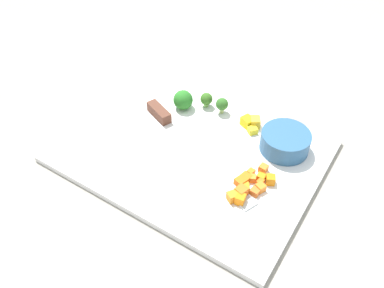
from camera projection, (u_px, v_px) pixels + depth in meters
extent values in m
plane|color=gray|center=(192.00, 152.00, 0.76)|extent=(4.00, 4.00, 0.00)
cube|color=white|center=(192.00, 150.00, 0.75)|extent=(0.46, 0.35, 0.01)
cylinder|color=#2E5C88|center=(285.00, 142.00, 0.74)|extent=(0.09, 0.09, 0.04)
cube|color=silver|center=(220.00, 176.00, 0.70)|extent=(0.17, 0.09, 0.00)
cube|color=brown|center=(159.00, 112.00, 0.81)|extent=(0.07, 0.04, 0.02)
cube|color=orange|center=(260.00, 182.00, 0.68)|extent=(0.01, 0.01, 0.01)
cube|color=orange|center=(240.00, 199.00, 0.65)|extent=(0.02, 0.02, 0.02)
cube|color=orange|center=(233.00, 197.00, 0.66)|extent=(0.02, 0.02, 0.02)
cube|color=orange|center=(244.00, 188.00, 0.67)|extent=(0.02, 0.02, 0.01)
cube|color=orange|center=(262.00, 176.00, 0.69)|extent=(0.01, 0.01, 0.01)
cube|color=orange|center=(251.00, 172.00, 0.70)|extent=(0.01, 0.01, 0.01)
cube|color=orange|center=(263.00, 168.00, 0.70)|extent=(0.01, 0.02, 0.01)
cube|color=orange|center=(241.00, 192.00, 0.66)|extent=(0.02, 0.02, 0.02)
cube|color=orange|center=(246.00, 178.00, 0.69)|extent=(0.02, 0.02, 0.01)
cube|color=orange|center=(253.00, 178.00, 0.69)|extent=(0.01, 0.02, 0.01)
cube|color=orange|center=(255.00, 192.00, 0.67)|extent=(0.02, 0.02, 0.01)
cube|color=orange|center=(270.00, 180.00, 0.68)|extent=(0.02, 0.02, 0.02)
cube|color=orange|center=(240.00, 182.00, 0.68)|extent=(0.02, 0.02, 0.02)
cube|color=orange|center=(260.00, 188.00, 0.67)|extent=(0.02, 0.02, 0.01)
cube|color=yellow|center=(255.00, 122.00, 0.79)|extent=(0.03, 0.03, 0.02)
cube|color=yellow|center=(253.00, 130.00, 0.78)|extent=(0.02, 0.02, 0.01)
cube|color=yellow|center=(248.00, 122.00, 0.79)|extent=(0.03, 0.03, 0.02)
cylinder|color=#86C259|center=(206.00, 104.00, 0.84)|extent=(0.01, 0.01, 0.01)
sphere|color=#356620|center=(206.00, 99.00, 0.83)|extent=(0.03, 0.03, 0.03)
cylinder|color=#8BBE60|center=(183.00, 106.00, 0.83)|extent=(0.01, 0.01, 0.01)
sphere|color=#2A7626|center=(183.00, 100.00, 0.82)|extent=(0.04, 0.04, 0.04)
cylinder|color=#98AE69|center=(222.00, 110.00, 0.82)|extent=(0.01, 0.01, 0.01)
sphere|color=#316725|center=(222.00, 104.00, 0.81)|extent=(0.03, 0.03, 0.03)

